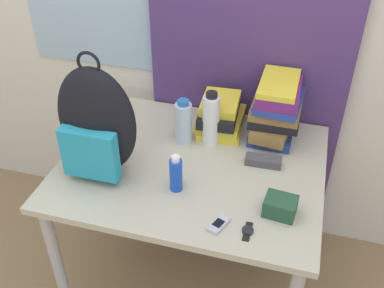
{
  "coord_description": "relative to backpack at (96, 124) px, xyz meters",
  "views": [
    {
      "loc": [
        0.4,
        -0.99,
        1.94
      ],
      "look_at": [
        0.0,
        0.44,
        0.85
      ],
      "focal_mm": 42.0,
      "sensor_mm": 36.0,
      "label": 1
    }
  ],
  "objects": [
    {
      "name": "sports_bottle",
      "position": [
        0.38,
        0.31,
        -0.1
      ],
      "size": [
        0.07,
        0.07,
        0.25
      ],
      "color": "white",
      "rests_on": "desk"
    },
    {
      "name": "desk",
      "position": [
        0.34,
        0.14,
        -0.31
      ],
      "size": [
        1.09,
        0.87,
        0.75
      ],
      "color": "#B7B299",
      "rests_on": "ground_plane"
    },
    {
      "name": "cell_phone",
      "position": [
        0.53,
        -0.18,
        -0.22
      ],
      "size": [
        0.07,
        0.1,
        0.02
      ],
      "color": "#B7BCC6",
      "rests_on": "desk"
    },
    {
      "name": "wristwatch",
      "position": [
        0.64,
        -0.18,
        -0.22
      ],
      "size": [
        0.04,
        0.09,
        0.01
      ],
      "color": "black",
      "rests_on": "desk"
    },
    {
      "name": "book_stack_left",
      "position": [
        0.4,
        0.42,
        -0.15
      ],
      "size": [
        0.21,
        0.28,
        0.16
      ],
      "color": "yellow",
      "rests_on": "desk"
    },
    {
      "name": "water_bottle",
      "position": [
        0.26,
        0.28,
        -0.12
      ],
      "size": [
        0.08,
        0.08,
        0.21
      ],
      "color": "silver",
      "rests_on": "desk"
    },
    {
      "name": "backpack",
      "position": [
        0.0,
        0.0,
        0.0
      ],
      "size": [
        0.32,
        0.19,
        0.52
      ],
      "color": "black",
      "rests_on": "desk"
    },
    {
      "name": "sunscreen_bottle",
      "position": [
        0.33,
        -0.03,
        -0.15
      ],
      "size": [
        0.05,
        0.05,
        0.16
      ],
      "color": "blue",
      "rests_on": "desk"
    },
    {
      "name": "curtain_blue",
      "position": [
        0.48,
        0.61,
        0.27
      ],
      "size": [
        0.93,
        0.04,
        2.5
      ],
      "color": "#4C336B",
      "rests_on": "ground_plane"
    },
    {
      "name": "wall_back",
      "position": [
        0.34,
        0.66,
        0.27
      ],
      "size": [
        6.0,
        0.06,
        2.5
      ],
      "color": "silver",
      "rests_on": "ground_plane"
    },
    {
      "name": "sunglasses_case",
      "position": [
        0.63,
        0.21,
        -0.21
      ],
      "size": [
        0.15,
        0.06,
        0.04
      ],
      "color": "#47474C",
      "rests_on": "desk"
    },
    {
      "name": "camera_pouch",
      "position": [
        0.73,
        -0.06,
        -0.19
      ],
      "size": [
        0.12,
        0.1,
        0.07
      ],
      "color": "#234C33",
      "rests_on": "desk"
    },
    {
      "name": "book_stack_center",
      "position": [
        0.65,
        0.42,
        -0.08
      ],
      "size": [
        0.22,
        0.29,
        0.28
      ],
      "color": "navy",
      "rests_on": "desk"
    }
  ]
}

